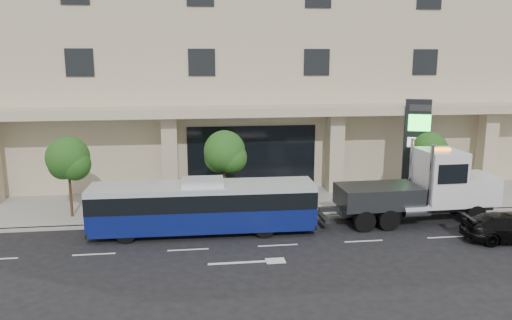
{
  "coord_description": "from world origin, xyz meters",
  "views": [
    {
      "loc": [
        -3.74,
        -22.34,
        8.24
      ],
      "look_at": [
        -0.53,
        2.0,
        3.22
      ],
      "focal_mm": 35.0,
      "sensor_mm": 36.0,
      "label": 1
    }
  ],
  "objects_px": {
    "tow_truck": "(424,189)",
    "city_bus": "(203,206)",
    "signage_pylon": "(416,147)",
    "black_sedan": "(511,228)"
  },
  "relations": [
    {
      "from": "tow_truck",
      "to": "city_bus",
      "type": "bearing_deg",
      "value": -179.92
    },
    {
      "from": "tow_truck",
      "to": "signage_pylon",
      "type": "height_order",
      "value": "signage_pylon"
    },
    {
      "from": "city_bus",
      "to": "black_sedan",
      "type": "height_order",
      "value": "city_bus"
    },
    {
      "from": "city_bus",
      "to": "signage_pylon",
      "type": "xyz_separation_m",
      "value": [
        12.71,
        4.69,
        1.71
      ]
    },
    {
      "from": "tow_truck",
      "to": "black_sedan",
      "type": "height_order",
      "value": "tow_truck"
    },
    {
      "from": "black_sedan",
      "to": "signage_pylon",
      "type": "height_order",
      "value": "signage_pylon"
    },
    {
      "from": "tow_truck",
      "to": "black_sedan",
      "type": "xyz_separation_m",
      "value": [
        2.78,
        -3.15,
        -1.09
      ]
    },
    {
      "from": "city_bus",
      "to": "signage_pylon",
      "type": "relative_size",
      "value": 1.85
    },
    {
      "from": "black_sedan",
      "to": "tow_truck",
      "type": "bearing_deg",
      "value": 47.23
    },
    {
      "from": "tow_truck",
      "to": "black_sedan",
      "type": "distance_m",
      "value": 4.34
    }
  ]
}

